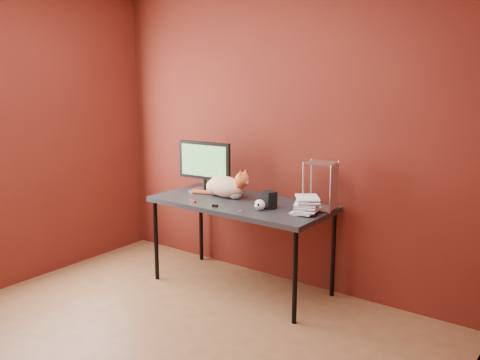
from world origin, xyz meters
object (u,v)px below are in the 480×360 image
Objects in this scene: speaker at (269,200)px; cat at (226,187)px; monitor at (205,164)px; desk at (241,207)px; skull_mug at (260,205)px; book_stack at (299,124)px.

cat is at bearing -169.06° from speaker.
monitor reaches higher than cat.
speaker is at bearing -4.96° from cat.
desk is 10.99× the size of speaker.
desk is at bearing 159.90° from skull_mug.
cat is 0.51m from skull_mug.
monitor is at bearing 168.71° from desk.
speaker is 0.65m from book_stack.
monitor is at bearing -169.03° from speaker.
monitor is at bearing 169.31° from skull_mug.
cat is 0.42× the size of book_stack.
skull_mug is at bearing -150.86° from book_stack.
speaker is (0.77, -0.14, -0.19)m from monitor.
desk is 0.90m from book_stack.
monitor is at bearing 175.12° from cat.
monitor is (-0.47, 0.09, 0.30)m from desk.
monitor reaches higher than desk.
cat reaches higher than speaker.
skull_mug is at bearing -26.83° from desk.
cat is at bearing 166.78° from desk.
book_stack is (0.23, 0.04, 0.61)m from speaker.
cat is 6.41× the size of skull_mug.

